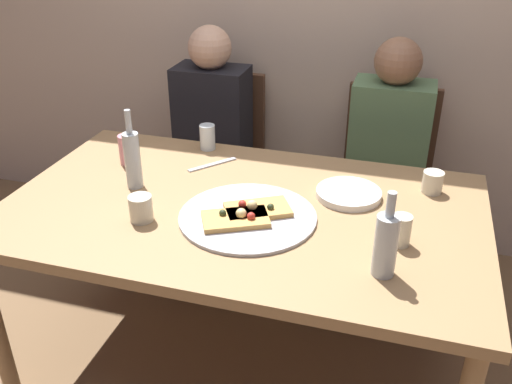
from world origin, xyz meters
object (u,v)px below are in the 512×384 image
Objects in this scene: plate_stack at (349,194)px; table_knife at (212,164)px; tumbler_far at (401,230)px; soda_can at (127,149)px; pizza_tray at (248,217)px; wine_glass at (141,208)px; short_glass at (433,182)px; wine_bottle at (386,244)px; pizza_slice_last at (257,209)px; chair_right at (386,169)px; tumbler_near at (207,137)px; beer_bottle at (132,158)px; dining_table at (242,221)px; guest_in_sweater at (207,137)px; chair_left at (218,149)px; pizza_slice_extra at (236,218)px; guest_in_beanie at (386,158)px.

plate_stack is 1.08× the size of table_knife.
tumbler_far is 0.84× the size of soda_can.
pizza_tray is 0.36m from wine_glass.
table_knife is (-0.86, -0.01, -0.04)m from short_glass.
table_knife is at bearing 143.12° from wine_bottle.
wine_glass is (-0.37, -0.14, 0.02)m from pizza_slice_last.
chair_right is at bearing 82.58° from plate_stack.
tumbler_far is (0.04, 0.17, -0.05)m from wine_bottle.
tumbler_near is (-0.81, 0.70, -0.05)m from wine_bottle.
beer_bottle reaches higher than tumbler_near.
soda_can reaches higher than short_glass.
wine_bottle is 1.21m from chair_right.
dining_table is 0.11m from pizza_tray.
table_knife is 0.94m from chair_right.
pizza_slice_last is (0.07, -0.05, 0.09)m from dining_table.
tumbler_near is at bearing -113.70° from table_knife.
plate_stack is at bearing 110.20° from wine_bottle.
beer_bottle is 0.75m from guest_in_sweater.
chair_left is at bearing 79.45° from soda_can.
chair_left is (-0.45, 1.03, -0.24)m from pizza_slice_extra.
pizza_slice_last is 1.10m from chair_left.
guest_in_sweater is at bearing 139.22° from tumbler_far.
tumbler_far is 1.42m from chair_left.
short_glass is (0.94, -0.14, -0.01)m from tumbler_near.
wine_glass is 0.96m from guest_in_sweater.
chair_right is at bearing 32.05° from tumbler_near.
beer_bottle is 2.80× the size of tumbler_near.
beer_bottle is 1.16m from guest_in_beanie.
pizza_tray is 2.15× the size of table_knife.
wine_glass is at bearing 174.68° from wine_bottle.
chair_left is (-0.21, 0.62, -0.22)m from table_knife.
guest_in_beanie reaches higher than short_glass.
guest_in_beanie is (-0.00, -0.15, 0.13)m from chair_right.
short_glass reaches higher than pizza_slice_last.
table_knife is at bearing -179.06° from short_glass.
wine_glass is at bearing 96.84° from chair_left.
pizza_tray is at bearing 64.10° from pizza_slice_extra.
wine_bottle reaches higher than soda_can.
guest_in_sweater reaches higher than pizza_slice_last.
wine_bottle is at bearing 132.80° from guest_in_sweater.
dining_table is at bearing 98.91° from pizza_slice_extra.
tumbler_near is at bearing 22.93° from guest_in_beanie.
pizza_slice_extra is 2.82× the size of wine_glass.
pizza_tray is at bearing 18.35° from wine_glass.
short_glass is 0.07× the size of guest_in_beanie.
wine_bottle reaches higher than table_knife.
chair_left is at bearing 134.53° from tumbler_far.
soda_can is at bearing -175.56° from short_glass.
tumbler_far is (0.85, -0.53, -0.00)m from tumbler_near.
short_glass is (0.64, 0.30, 0.11)m from dining_table.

